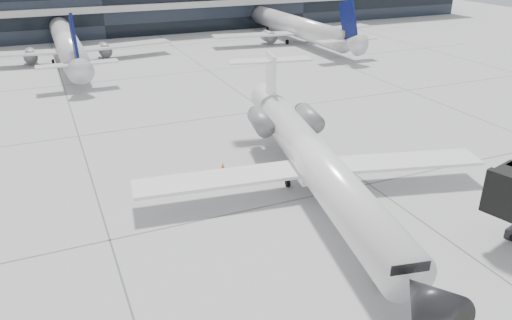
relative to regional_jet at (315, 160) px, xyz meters
name	(u,v)px	position (x,y,z in m)	size (l,w,h in m)	color
ground	(253,209)	(-5.32, -0.64, -2.65)	(220.00, 220.00, 0.00)	#9C9C9F
terminal	(96,5)	(-5.32, 81.36, 2.35)	(170.00, 22.00, 10.00)	black
bg_jet_center	(70,60)	(-13.32, 54.36, -2.65)	(32.00, 40.00, 9.60)	silver
bg_jet_right	(294,41)	(26.68, 54.36, -2.65)	(32.00, 40.00, 9.60)	silver
regional_jet	(315,160)	(0.00, 0.00, 0.00)	(26.80, 33.41, 7.75)	white
traffic_cone	(223,166)	(-4.90, 6.72, -2.40)	(0.45, 0.45, 0.53)	orange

